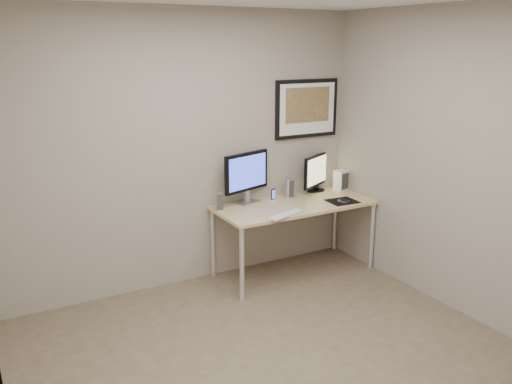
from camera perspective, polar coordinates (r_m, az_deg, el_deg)
floor at (r=4.18m, az=2.50°, el=-17.56°), size 3.60×3.60×0.00m
room at (r=3.95m, az=-0.68°, el=6.24°), size 3.60×3.60×3.60m
desk at (r=5.43m, az=4.05°, el=-1.89°), size 1.60×0.70×0.73m
framed_art at (r=5.69m, az=5.36°, el=8.74°), size 0.75×0.04×0.60m
monitor_large at (r=5.34m, az=-1.00°, el=1.75°), size 0.55×0.25×0.51m
monitor_tv at (r=5.83m, az=6.40°, el=2.12°), size 0.47×0.27×0.40m
speaker_left at (r=5.16m, az=-3.92°, el=-0.96°), size 0.08×0.08×0.19m
speaker_right at (r=5.59m, az=3.47°, el=0.41°), size 0.09×0.09×0.20m
phone_dock at (r=5.47m, az=1.82°, el=-0.31°), size 0.08×0.08×0.13m
keyboard at (r=5.03m, az=3.17°, el=-2.39°), size 0.44×0.24×0.01m
mousepad at (r=5.54m, az=9.07°, el=-0.97°), size 0.30×0.27×0.00m
mouse at (r=5.50m, az=9.18°, el=-0.89°), size 0.09×0.12×0.04m
fan_unit at (r=5.93m, az=8.94°, el=1.22°), size 0.17×0.14×0.22m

